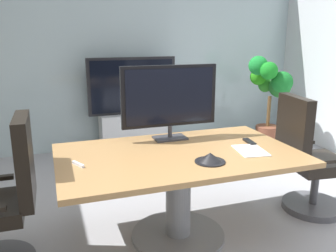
{
  "coord_description": "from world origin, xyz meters",
  "views": [
    {
      "loc": [
        -0.98,
        -2.15,
        1.62
      ],
      "look_at": [
        -0.05,
        0.54,
        0.87
      ],
      "focal_mm": 38.19,
      "sensor_mm": 36.0,
      "label": 1
    }
  ],
  "objects_px": {
    "remote_control": "(249,142)",
    "office_chair_left": "(2,208)",
    "office_chair_right": "(308,164)",
    "tv_monitor": "(170,98)",
    "potted_plant": "(270,93)",
    "conference_table": "(178,176)",
    "conference_phone": "(210,158)",
    "wall_display_unit": "(133,121)"
  },
  "relations": [
    {
      "from": "office_chair_right",
      "to": "remote_control",
      "type": "distance_m",
      "value": 0.68
    },
    {
      "from": "conference_table",
      "to": "conference_phone",
      "type": "bearing_deg",
      "value": -62.95
    },
    {
      "from": "remote_control",
      "to": "office_chair_left",
      "type": "bearing_deg",
      "value": -172.53
    },
    {
      "from": "remote_control",
      "to": "tv_monitor",
      "type": "bearing_deg",
      "value": 157.37
    },
    {
      "from": "tv_monitor",
      "to": "office_chair_left",
      "type": "bearing_deg",
      "value": -165.1
    },
    {
      "from": "conference_table",
      "to": "office_chair_left",
      "type": "xyz_separation_m",
      "value": [
        -1.28,
        0.02,
        -0.07
      ]
    },
    {
      "from": "wall_display_unit",
      "to": "potted_plant",
      "type": "distance_m",
      "value": 1.99
    },
    {
      "from": "conference_table",
      "to": "conference_phone",
      "type": "distance_m",
      "value": 0.38
    },
    {
      "from": "tv_monitor",
      "to": "potted_plant",
      "type": "xyz_separation_m",
      "value": [
        2.03,
        1.45,
        -0.29
      ]
    },
    {
      "from": "conference_table",
      "to": "potted_plant",
      "type": "height_order",
      "value": "potted_plant"
    },
    {
      "from": "conference_table",
      "to": "conference_phone",
      "type": "xyz_separation_m",
      "value": [
        0.14,
        -0.27,
        0.23
      ]
    },
    {
      "from": "tv_monitor",
      "to": "potted_plant",
      "type": "distance_m",
      "value": 2.51
    },
    {
      "from": "tv_monitor",
      "to": "remote_control",
      "type": "xyz_separation_m",
      "value": [
        0.59,
        -0.34,
        -0.35
      ]
    },
    {
      "from": "office_chair_left",
      "to": "tv_monitor",
      "type": "distance_m",
      "value": 1.52
    },
    {
      "from": "potted_plant",
      "to": "conference_phone",
      "type": "height_order",
      "value": "potted_plant"
    },
    {
      "from": "conference_table",
      "to": "office_chair_right",
      "type": "distance_m",
      "value": 1.28
    },
    {
      "from": "office_chair_right",
      "to": "remote_control",
      "type": "height_order",
      "value": "office_chair_right"
    },
    {
      "from": "office_chair_left",
      "to": "conference_phone",
      "type": "xyz_separation_m",
      "value": [
        1.41,
        -0.29,
        0.3
      ]
    },
    {
      "from": "wall_display_unit",
      "to": "conference_table",
      "type": "bearing_deg",
      "value": -94.46
    },
    {
      "from": "office_chair_right",
      "to": "tv_monitor",
      "type": "height_order",
      "value": "tv_monitor"
    },
    {
      "from": "conference_table",
      "to": "tv_monitor",
      "type": "distance_m",
      "value": 0.67
    },
    {
      "from": "conference_table",
      "to": "tv_monitor",
      "type": "bearing_deg",
      "value": 81.09
    },
    {
      "from": "office_chair_right",
      "to": "potted_plant",
      "type": "distance_m",
      "value": 2.0
    },
    {
      "from": "conference_table",
      "to": "potted_plant",
      "type": "distance_m",
      "value": 2.79
    },
    {
      "from": "office_chair_left",
      "to": "remote_control",
      "type": "bearing_deg",
      "value": 91.47
    },
    {
      "from": "conference_table",
      "to": "remote_control",
      "type": "bearing_deg",
      "value": 3.75
    },
    {
      "from": "conference_phone",
      "to": "office_chair_right",
      "type": "bearing_deg",
      "value": 15.08
    },
    {
      "from": "conference_table",
      "to": "office_chair_left",
      "type": "height_order",
      "value": "office_chair_left"
    },
    {
      "from": "office_chair_left",
      "to": "conference_phone",
      "type": "relative_size",
      "value": 4.95
    },
    {
      "from": "office_chair_left",
      "to": "wall_display_unit",
      "type": "height_order",
      "value": "wall_display_unit"
    },
    {
      "from": "potted_plant",
      "to": "remote_control",
      "type": "bearing_deg",
      "value": -128.72
    },
    {
      "from": "tv_monitor",
      "to": "conference_phone",
      "type": "bearing_deg",
      "value": -83.09
    },
    {
      "from": "wall_display_unit",
      "to": "conference_phone",
      "type": "relative_size",
      "value": 5.95
    },
    {
      "from": "conference_phone",
      "to": "tv_monitor",
      "type": "bearing_deg",
      "value": 96.91
    },
    {
      "from": "potted_plant",
      "to": "conference_phone",
      "type": "xyz_separation_m",
      "value": [
        -1.95,
        -2.1,
        -0.04
      ]
    },
    {
      "from": "office_chair_left",
      "to": "remote_control",
      "type": "xyz_separation_m",
      "value": [
        1.93,
        0.02,
        0.28
      ]
    },
    {
      "from": "wall_display_unit",
      "to": "remote_control",
      "type": "height_order",
      "value": "wall_display_unit"
    },
    {
      "from": "conference_table",
      "to": "wall_display_unit",
      "type": "xyz_separation_m",
      "value": [
        0.18,
        2.26,
        -0.09
      ]
    },
    {
      "from": "office_chair_right",
      "to": "potted_plant",
      "type": "relative_size",
      "value": 0.83
    },
    {
      "from": "tv_monitor",
      "to": "wall_display_unit",
      "type": "relative_size",
      "value": 0.64
    },
    {
      "from": "office_chair_left",
      "to": "potted_plant",
      "type": "distance_m",
      "value": 3.83
    },
    {
      "from": "office_chair_right",
      "to": "conference_phone",
      "type": "bearing_deg",
      "value": 112.15
    }
  ]
}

